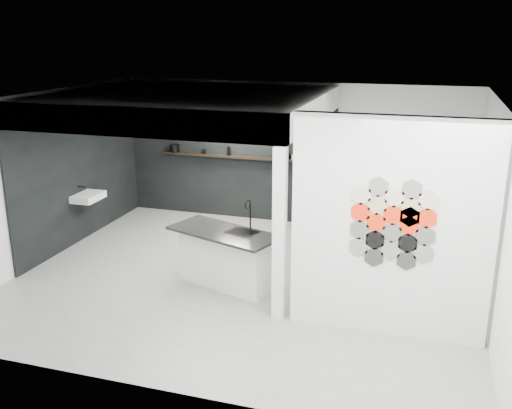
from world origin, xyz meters
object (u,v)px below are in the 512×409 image
Objects in this scene: kettle at (285,155)px; glass_vase at (297,156)px; utensil_cup at (204,152)px; wall_basin at (88,197)px; glass_bowl at (295,157)px; bottle_dark at (229,151)px; partition_panel at (390,229)px; stockpot at (175,148)px; kitchen_island at (227,257)px.

kettle is 1.27× the size of glass_vase.
wall_basin is at bearing -124.80° from utensil_cup.
glass_bowl is at bearing 0.00° from utensil_cup.
bottle_dark reaches higher than glass_vase.
bottle_dark is (-1.41, 0.00, 0.01)m from glass_vase.
partition_panel is 5.58m from utensil_cup.
partition_panel is 19.38× the size of glass_vase.
partition_panel is 20.46× the size of glass_bowl.
glass_bowl is at bearing 0.00° from stockpot.
stockpot is (-2.27, 3.12, 0.94)m from kitchen_island.
stockpot is (-4.68, 3.87, -0.00)m from partition_panel.
kettle is at bearing 180.00° from glass_vase.
wall_basin is 3.26m from kitchen_island.
glass_bowl reaches higher than kitchen_island.
partition_panel is 15.24× the size of kettle.
glass_bowl is 1.55× the size of utensil_cup.
stockpot is 2.57m from glass_bowl.
kitchen_island is at bearing -53.90° from stockpot.
wall_basin is 4.38× the size of glass_bowl.
stockpot is at bearing 69.27° from wall_basin.
kettle is (-2.32, 3.87, -0.00)m from partition_panel.
wall_basin is at bearing 161.77° from partition_panel.
wall_basin is 3.97m from glass_bowl.
kettle is 1.06× the size of bottle_dark.
glass_bowl is 0.95× the size of glass_vase.
utensil_cup is (-0.54, 0.00, -0.04)m from bottle_dark.
partition_panel reaches higher than bottle_dark.
kettle is at bearing 180.00° from glass_bowl.
kettle is (2.36, 0.00, -0.00)m from stockpot.
stockpot is at bearing 180.00° from utensil_cup.
partition_panel reaches higher than wall_basin.
utensil_cup is at bearing 180.00° from glass_bowl.
kitchen_island is 3.43m from bottle_dark.
stockpot is 1.05× the size of kettle.
glass_vase reaches higher than wall_basin.
kettle is at bearing 0.00° from utensil_cup.
partition_panel reaches higher than glass_vase.
kitchen_island is (-2.41, 0.75, -0.94)m from partition_panel.
kettle is 1.16m from bottle_dark.
partition_panel is 4.51m from kettle.
glass_vase is 1.41m from bottle_dark.
glass_vase is (0.04, 0.00, 0.02)m from glass_bowl.
glass_bowl is (0.21, 0.00, -0.03)m from kettle.
kitchen_island is (3.06, -1.05, -0.39)m from wall_basin.
partition_panel is at bearing 2.19° from kitchen_island.
glass_vase is at bearing 103.28° from kitchen_island.
wall_basin is at bearing -133.76° from bottle_dark.
glass_bowl is at bearing 31.64° from wall_basin.
wall_basin is 3.80m from kettle.
glass_bowl is at bearing 0.00° from bottle_dark.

